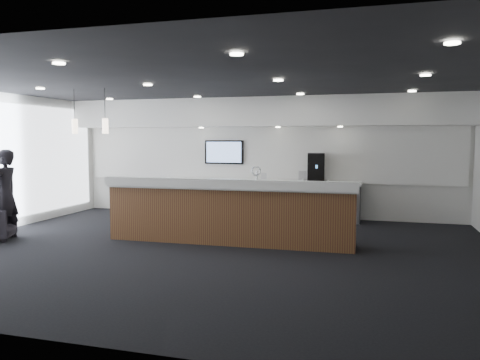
# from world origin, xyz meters

# --- Properties ---
(ground) EXTENTS (10.00, 10.00, 0.00)m
(ground) POSITION_xyz_m (0.00, 0.00, 0.00)
(ground) COLOR black
(ground) RESTS_ON ground
(ceiling) EXTENTS (10.00, 8.00, 0.02)m
(ceiling) POSITION_xyz_m (0.00, 0.00, 3.00)
(ceiling) COLOR black
(ceiling) RESTS_ON back_wall
(back_wall) EXTENTS (10.00, 0.02, 3.00)m
(back_wall) POSITION_xyz_m (0.00, 4.00, 1.50)
(back_wall) COLOR silver
(back_wall) RESTS_ON ground
(soffit_bulkhead) EXTENTS (10.00, 0.90, 0.70)m
(soffit_bulkhead) POSITION_xyz_m (0.00, 3.55, 2.65)
(soffit_bulkhead) COLOR white
(soffit_bulkhead) RESTS_ON back_wall
(alcove_panel) EXTENTS (9.80, 0.06, 1.40)m
(alcove_panel) POSITION_xyz_m (0.00, 3.97, 1.60)
(alcove_panel) COLOR white
(alcove_panel) RESTS_ON back_wall
(back_credenza) EXTENTS (5.06, 0.66, 0.95)m
(back_credenza) POSITION_xyz_m (-0.00, 3.64, 0.48)
(back_credenza) COLOR #9FA3A8
(back_credenza) RESTS_ON ground
(wall_tv) EXTENTS (1.05, 0.08, 0.62)m
(wall_tv) POSITION_xyz_m (-1.00, 3.91, 1.65)
(wall_tv) COLOR black
(wall_tv) RESTS_ON back_wall
(pendant_left) EXTENTS (0.12, 0.12, 0.30)m
(pendant_left) POSITION_xyz_m (-2.40, 0.80, 2.25)
(pendant_left) COLOR #F6DFC0
(pendant_left) RESTS_ON ceiling
(pendant_right) EXTENTS (0.12, 0.12, 0.30)m
(pendant_right) POSITION_xyz_m (-3.10, 0.80, 2.25)
(pendant_right) COLOR #F6DFC0
(pendant_right) RESTS_ON ceiling
(ceiling_can_lights) EXTENTS (7.00, 5.00, 0.02)m
(ceiling_can_lights) POSITION_xyz_m (0.00, 0.00, 2.97)
(ceiling_can_lights) COLOR white
(ceiling_can_lights) RESTS_ON ceiling
(service_counter) EXTENTS (4.83, 0.89, 1.49)m
(service_counter) POSITION_xyz_m (0.12, 0.69, 0.58)
(service_counter) COLOR #542A1C
(service_counter) RESTS_ON ground
(coffee_machine) EXTENTS (0.44, 0.55, 0.70)m
(coffee_machine) POSITION_xyz_m (1.44, 3.62, 1.30)
(coffee_machine) COLOR black
(coffee_machine) RESTS_ON back_credenza
(info_sign_left) EXTENTS (0.15, 0.03, 0.20)m
(info_sign_left) POSITION_xyz_m (0.15, 3.54, 1.05)
(info_sign_left) COLOR silver
(info_sign_left) RESTS_ON back_credenza
(info_sign_right) EXTENTS (0.20, 0.06, 0.27)m
(info_sign_right) POSITION_xyz_m (1.12, 3.58, 1.08)
(info_sign_right) COLOR silver
(info_sign_right) RESTS_ON back_credenza
(lounge_guest) EXTENTS (0.48, 0.69, 1.79)m
(lounge_guest) POSITION_xyz_m (-4.31, -0.14, 0.89)
(lounge_guest) COLOR black
(lounge_guest) RESTS_ON ground
(cup_0) EXTENTS (0.09, 0.09, 0.08)m
(cup_0) POSITION_xyz_m (1.71, 3.58, 0.99)
(cup_0) COLOR white
(cup_0) RESTS_ON back_credenza
(cup_1) EXTENTS (0.12, 0.12, 0.08)m
(cup_1) POSITION_xyz_m (1.57, 3.58, 0.99)
(cup_1) COLOR white
(cup_1) RESTS_ON back_credenza
(cup_2) EXTENTS (0.11, 0.11, 0.08)m
(cup_2) POSITION_xyz_m (1.43, 3.58, 0.99)
(cup_2) COLOR white
(cup_2) RESTS_ON back_credenza
(cup_3) EXTENTS (0.12, 0.12, 0.08)m
(cup_3) POSITION_xyz_m (1.29, 3.58, 0.99)
(cup_3) COLOR white
(cup_3) RESTS_ON back_credenza
(cup_4) EXTENTS (0.12, 0.12, 0.08)m
(cup_4) POSITION_xyz_m (1.15, 3.58, 0.99)
(cup_4) COLOR white
(cup_4) RESTS_ON back_credenza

